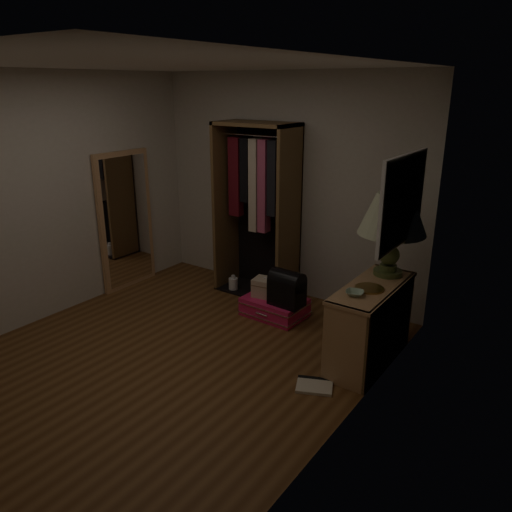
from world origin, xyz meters
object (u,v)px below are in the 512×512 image
at_px(black_bag, 287,287).
at_px(console_bookshelf, 372,320).
at_px(train_case, 267,288).
at_px(floor_mirror, 126,221).
at_px(pink_suitcase, 275,307).
at_px(table_lamp, 393,216).
at_px(white_jug, 233,284).
at_px(open_wardrobe, 259,197).

bearing_deg(black_bag, console_bookshelf, -6.92).
bearing_deg(black_bag, train_case, 171.96).
xyz_separation_m(console_bookshelf, floor_mirror, (-3.24, -0.05, 0.46)).
height_order(pink_suitcase, table_lamp, table_lamp).
xyz_separation_m(console_bookshelf, black_bag, (-1.04, 0.19, 0.01)).
relative_size(floor_mirror, white_jug, 8.47).
height_order(pink_suitcase, train_case, train_case).
height_order(console_bookshelf, train_case, console_bookshelf).
bearing_deg(table_lamp, pink_suitcase, -177.91).
distance_m(open_wardrobe, pink_suitcase, 1.31).
xyz_separation_m(console_bookshelf, white_jug, (-2.04, 0.55, -0.31)).
relative_size(train_case, white_jug, 1.66).
bearing_deg(white_jug, pink_suitcase, -20.31).
distance_m(open_wardrobe, black_bag, 1.20).
bearing_deg(open_wardrobe, pink_suitcase, -41.18).
xyz_separation_m(floor_mirror, train_case, (1.91, 0.29, -0.54)).
bearing_deg(train_case, white_jug, 148.16).
bearing_deg(black_bag, open_wardrobe, 147.18).
bearing_deg(white_jug, table_lamp, -7.13).
bearing_deg(pink_suitcase, train_case, -175.33).
height_order(floor_mirror, pink_suitcase, floor_mirror).
xyz_separation_m(black_bag, table_lamp, (1.04, 0.11, 0.91)).
xyz_separation_m(pink_suitcase, table_lamp, (1.23, 0.04, 1.22)).
distance_m(console_bookshelf, floor_mirror, 3.27).
xyz_separation_m(pink_suitcase, train_case, (-0.10, -0.01, 0.21)).
distance_m(black_bag, white_jug, 1.12).
bearing_deg(white_jug, black_bag, -19.97).
xyz_separation_m(floor_mirror, table_lamp, (3.24, 0.34, 0.47)).
bearing_deg(console_bookshelf, open_wardrobe, 157.64).
bearing_deg(white_jug, floor_mirror, -153.42).
distance_m(floor_mirror, white_jug, 1.54).
bearing_deg(white_jug, train_case, -23.23).
relative_size(open_wardrobe, train_case, 6.14).
bearing_deg(train_case, floor_mirror, -179.85).
bearing_deg(table_lamp, open_wardrobe, 166.39).
height_order(floor_mirror, table_lamp, floor_mirror).
relative_size(black_bag, white_jug, 1.96).
height_order(floor_mirror, white_jug, floor_mirror).
bearing_deg(train_case, table_lamp, -6.46).
height_order(console_bookshelf, floor_mirror, floor_mirror).
relative_size(floor_mirror, black_bag, 4.33).
height_order(open_wardrobe, table_lamp, open_wardrobe).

